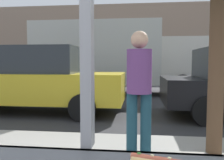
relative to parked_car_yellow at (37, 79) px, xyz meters
name	(u,v)px	position (x,y,z in m)	size (l,w,h in m)	color
ground_plane	(133,98)	(2.52, 2.89, -0.90)	(60.00, 60.00, 0.00)	#2D2D30
building_facade_far	(137,41)	(2.52, 15.46, 2.34)	(28.00, 1.20, 6.47)	gray
parked_car_yellow	(37,79)	(0.00, 0.00, 0.00)	(4.68, 1.91, 1.78)	gold
box_truck	(113,56)	(1.63, 4.18, 0.76)	(7.11, 2.44, 3.04)	beige
pedestrian	(139,86)	(2.76, -3.06, 0.16)	(0.32, 0.32, 1.63)	#1B3F4E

